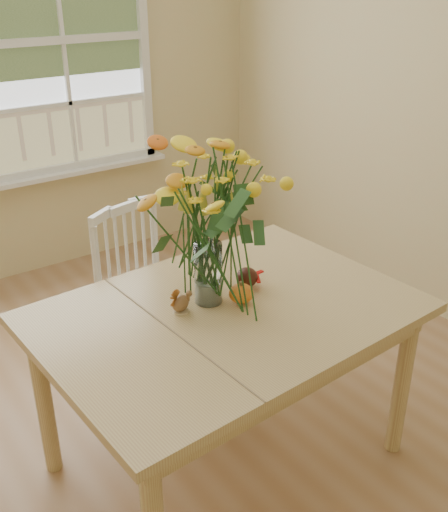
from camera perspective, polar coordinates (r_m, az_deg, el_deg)
floor at (r=2.76m, az=-4.07°, el=-19.84°), size 4.00×4.50×0.01m
dining_table at (r=2.39m, az=0.28°, el=-6.91°), size 1.48×1.09×0.77m
windsor_chair at (r=3.03m, az=-7.87°, el=-3.06°), size 0.51×0.50×0.92m
flower_vase at (r=2.23m, az=-1.59°, el=4.01°), size 0.52×0.52×0.62m
pumpkin at (r=2.36m, az=1.65°, el=-3.68°), size 0.10×0.10×0.08m
turkey_figurine at (r=2.31m, az=-4.16°, el=-4.52°), size 0.10×0.08×0.10m
dark_gourd at (r=2.48m, az=2.20°, el=-2.12°), size 0.13×0.10×0.08m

